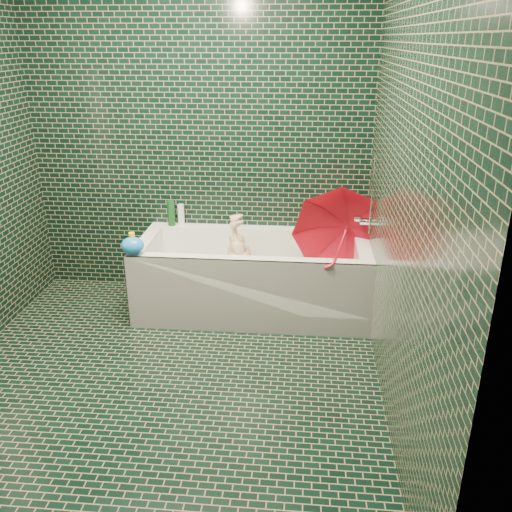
# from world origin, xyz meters

# --- Properties ---
(floor) EXTENTS (2.80, 2.80, 0.00)m
(floor) POSITION_xyz_m (0.00, 0.00, 0.00)
(floor) COLOR black
(floor) RESTS_ON ground
(wall_back) EXTENTS (2.80, 0.00, 2.80)m
(wall_back) POSITION_xyz_m (0.00, 1.40, 1.25)
(wall_back) COLOR black
(wall_back) RESTS_ON floor
(wall_front) EXTENTS (2.80, 0.00, 2.80)m
(wall_front) POSITION_xyz_m (0.00, -1.40, 1.25)
(wall_front) COLOR black
(wall_front) RESTS_ON floor
(wall_right) EXTENTS (0.00, 2.80, 2.80)m
(wall_right) POSITION_xyz_m (1.30, 0.00, 1.25)
(wall_right) COLOR black
(wall_right) RESTS_ON floor
(bathtub) EXTENTS (1.70, 0.75, 0.55)m
(bathtub) POSITION_xyz_m (0.45, 1.01, 0.21)
(bathtub) COLOR white
(bathtub) RESTS_ON floor
(bath_mat) EXTENTS (1.35, 0.47, 0.01)m
(bath_mat) POSITION_xyz_m (0.45, 1.02, 0.16)
(bath_mat) COLOR #51D62A
(bath_mat) RESTS_ON bathtub
(water) EXTENTS (1.48, 0.53, 0.00)m
(water) POSITION_xyz_m (0.45, 1.02, 0.30)
(water) COLOR silver
(water) RESTS_ON bathtub
(faucet) EXTENTS (0.18, 0.19, 0.55)m
(faucet) POSITION_xyz_m (1.26, 1.02, 0.77)
(faucet) COLOR silver
(faucet) RESTS_ON wall_right
(child) EXTENTS (0.91, 0.39, 0.34)m
(child) POSITION_xyz_m (0.40, 0.98, 0.31)
(child) COLOR tan
(child) RESTS_ON bathtub
(umbrella) EXTENTS (1.07, 0.89, 0.97)m
(umbrella) POSITION_xyz_m (1.08, 0.93, 0.59)
(umbrella) COLOR red
(umbrella) RESTS_ON bathtub
(soap_bottle_a) EXTENTS (0.12, 0.12, 0.23)m
(soap_bottle_a) POSITION_xyz_m (1.17, 1.36, 0.55)
(soap_bottle_a) COLOR white
(soap_bottle_a) RESTS_ON bathtub
(soap_bottle_b) EXTENTS (0.12, 0.12, 0.21)m
(soap_bottle_b) POSITION_xyz_m (1.24, 1.33, 0.55)
(soap_bottle_b) COLOR #511D70
(soap_bottle_b) RESTS_ON bathtub
(soap_bottle_c) EXTENTS (0.17, 0.17, 0.17)m
(soap_bottle_c) POSITION_xyz_m (1.06, 1.34, 0.55)
(soap_bottle_c) COLOR #12411B
(soap_bottle_c) RESTS_ON bathtub
(bottle_right_tall) EXTENTS (0.07, 0.07, 0.24)m
(bottle_right_tall) POSITION_xyz_m (1.03, 1.33, 0.67)
(bottle_right_tall) COLOR #12411B
(bottle_right_tall) RESTS_ON bathtub
(bottle_right_pump) EXTENTS (0.05, 0.05, 0.18)m
(bottle_right_pump) POSITION_xyz_m (1.25, 1.34, 0.64)
(bottle_right_pump) COLOR silver
(bottle_right_pump) RESTS_ON bathtub
(bottle_left_tall) EXTENTS (0.06, 0.06, 0.20)m
(bottle_left_tall) POSITION_xyz_m (-0.23, 1.34, 0.65)
(bottle_left_tall) COLOR #12411B
(bottle_left_tall) RESTS_ON bathtub
(bottle_left_short) EXTENTS (0.05, 0.05, 0.17)m
(bottle_left_short) POSITION_xyz_m (-0.16, 1.36, 0.63)
(bottle_left_short) COLOR white
(bottle_left_short) RESTS_ON bathtub
(rubber_duck) EXTENTS (0.12, 0.10, 0.09)m
(rubber_duck) POSITION_xyz_m (0.90, 1.33, 0.59)
(rubber_duck) COLOR yellow
(rubber_duck) RESTS_ON bathtub
(bath_toy) EXTENTS (0.18, 0.16, 0.15)m
(bath_toy) POSITION_xyz_m (-0.35, 0.69, 0.62)
(bath_toy) COLOR blue
(bath_toy) RESTS_ON bathtub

